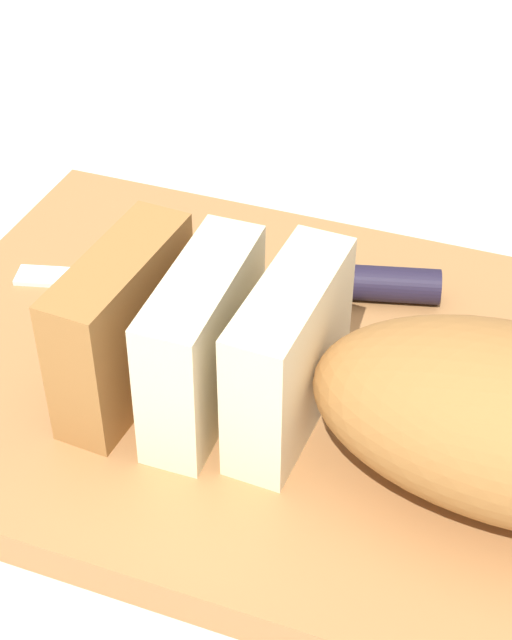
{
  "coord_description": "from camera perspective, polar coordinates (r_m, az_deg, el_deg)",
  "views": [
    {
      "loc": [
        -0.15,
        0.36,
        0.37
      ],
      "look_at": [
        0.0,
        0.0,
        0.05
      ],
      "focal_mm": 54.28,
      "sensor_mm": 36.0,
      "label": 1
    }
  ],
  "objects": [
    {
      "name": "ground_plane",
      "position": [
        0.54,
        0.0,
        -4.23
      ],
      "size": [
        3.0,
        3.0,
        0.0
      ],
      "primitive_type": "plane",
      "color": "beige"
    },
    {
      "name": "cutting_board",
      "position": [
        0.53,
        0.0,
        -3.4
      ],
      "size": [
        0.4,
        0.31,
        0.02
      ],
      "primitive_type": "cube",
      "rotation": [
        0.0,
        0.0,
        0.03
      ],
      "color": "#9E6B3D",
      "rests_on": "ground_plane"
    },
    {
      "name": "bread_loaf",
      "position": [
        0.45,
        9.01,
        -4.38
      ],
      "size": [
        0.31,
        0.11,
        0.08
      ],
      "rotation": [
        0.0,
        0.0,
        0.01
      ],
      "color": "#996633",
      "rests_on": "cutting_board"
    },
    {
      "name": "bread_knife",
      "position": [
        0.57,
        4.16,
        2.16
      ],
      "size": [
        0.25,
        0.09,
        0.02
      ],
      "rotation": [
        0.0,
        0.0,
        0.29
      ],
      "color": "silver",
      "rests_on": "cutting_board"
    },
    {
      "name": "crumb_near_knife",
      "position": [
        0.47,
        1.62,
        -8.83
      ],
      "size": [
        0.0,
        0.0,
        0.0
      ],
      "primitive_type": "sphere",
      "color": "#996633",
      "rests_on": "cutting_board"
    },
    {
      "name": "crumb_near_loaf",
      "position": [
        0.54,
        4.67,
        -1.21
      ],
      "size": [
        0.01,
        0.01,
        0.01
      ],
      "primitive_type": "sphere",
      "color": "#996633",
      "rests_on": "cutting_board"
    }
  ]
}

